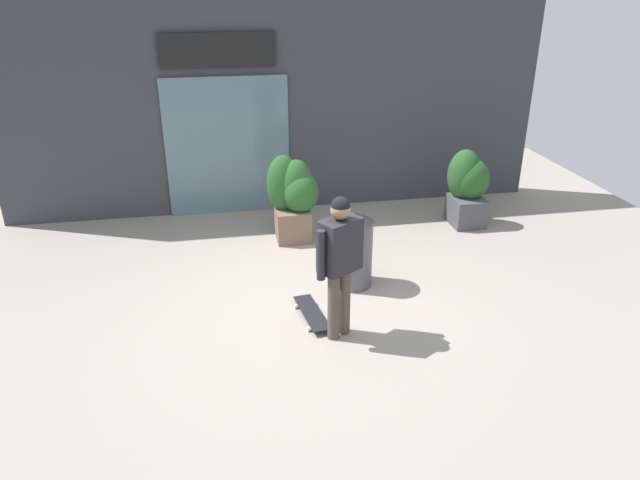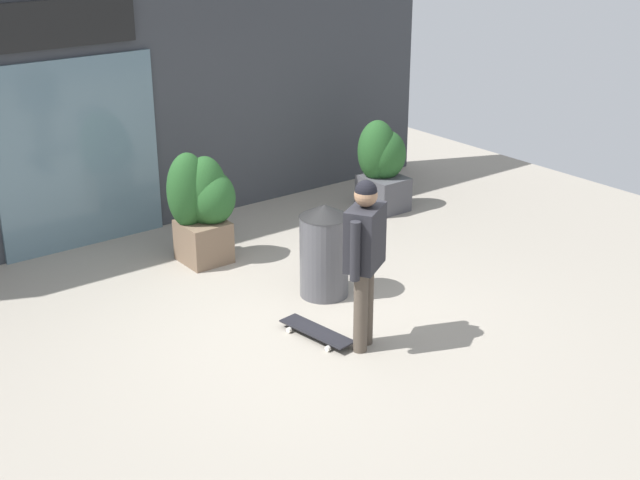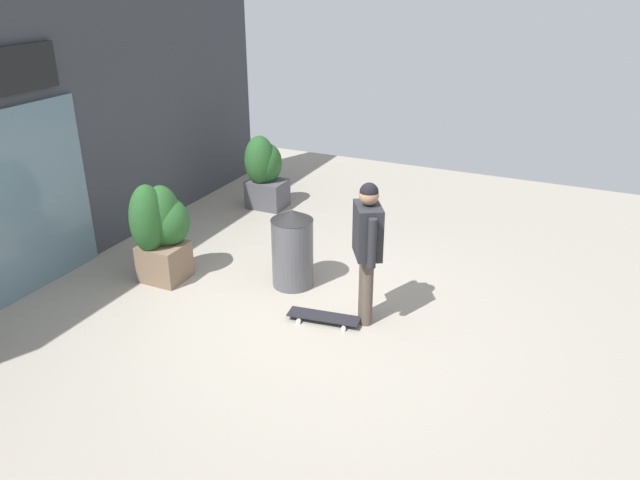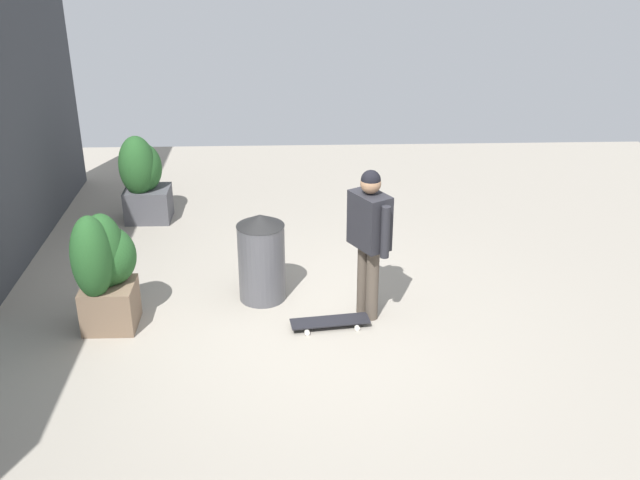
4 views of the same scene
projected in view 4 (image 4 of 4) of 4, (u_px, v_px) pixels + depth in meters
The scene contains 6 objects.
ground_plane at pixel (307, 324), 7.92m from camera, with size 12.00×12.00×0.00m, color gray.
skateboarder at pixel (369, 230), 7.68m from camera, with size 0.54×0.44×1.62m.
skateboard at pixel (330, 321), 7.85m from camera, with size 0.34×0.83×0.08m.
planter_box_left at pixel (103, 265), 7.62m from camera, with size 0.75×0.58×1.28m.
planter_box_right at pixel (142, 176), 10.13m from camera, with size 0.64×0.62×1.19m.
trash_bin at pixel (261, 257), 8.22m from camera, with size 0.52×0.52×0.99m.
Camera 4 is at (-6.81, 0.10, 4.13)m, focal length 42.93 mm.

